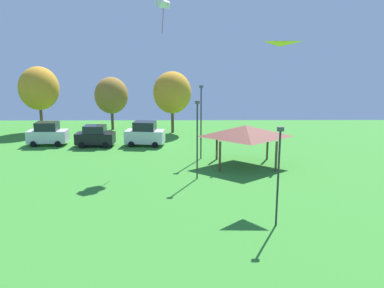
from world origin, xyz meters
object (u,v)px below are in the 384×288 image
kite_flying_5 (279,57)px  parked_car_second_from_left (95,136)px  park_pavilion (246,131)px  parked_car_third_from_left (145,134)px  parked_car_leftmost (48,134)px  light_post_0 (201,118)px  treeline_tree_2 (111,95)px  light_post_1 (278,171)px  kite_flying_4 (52,6)px  light_post_3 (197,135)px  treeline_tree_1 (39,88)px  treeline_tree_3 (172,93)px

kite_flying_5 → parked_car_second_from_left: (-16.55, 12.08, -8.40)m
kite_flying_5 → park_pavilion: (-1.61, 4.66, -6.44)m
parked_car_second_from_left → parked_car_third_from_left: parked_car_third_from_left is taller
parked_car_leftmost → light_post_0: (16.35, -5.89, 2.63)m
parked_car_leftmost → light_post_0: 17.58m
treeline_tree_2 → light_post_1: bearing=-63.4°
kite_flying_4 → light_post_3: (12.21, -5.11, -10.09)m
light_post_0 → light_post_3: bearing=-94.5°
kite_flying_5 → parked_car_second_from_left: 22.14m
kite_flying_4 → treeline_tree_1: kite_flying_4 is taller
parked_car_second_from_left → park_pavilion: 16.79m
kite_flying_4 → parked_car_leftmost: bearing=117.8°
kite_flying_5 → parked_car_leftmost: size_ratio=0.50×
parked_car_leftmost → light_post_3: light_post_3 is taller
parked_car_second_from_left → light_post_1: size_ratio=0.69×
light_post_0 → treeline_tree_1: size_ratio=0.85×
park_pavilion → parked_car_third_from_left: bearing=141.4°
kite_flying_5 → treeline_tree_2: bearing=127.3°
parked_car_third_from_left → light_post_1: size_ratio=0.74×
kite_flying_5 → parked_car_third_from_left: 18.68m
kite_flying_4 → light_post_1: size_ratio=0.38×
parked_car_second_from_left → light_post_0: light_post_0 is taller
parked_car_third_from_left → treeline_tree_3: 8.51m
kite_flying_4 → parked_car_second_from_left: 14.07m
light_post_1 → light_post_0: bearing=104.6°
light_post_1 → treeline_tree_2: (-14.93, 29.88, 1.10)m
kite_flying_5 → light_post_0: (-5.45, 6.85, -5.66)m
light_post_1 → light_post_3: size_ratio=0.94×
kite_flying_5 → light_post_3: 8.46m
park_pavilion → light_post_1: light_post_1 is taller
park_pavilion → light_post_1: bearing=-89.6°
parked_car_leftmost → light_post_1: light_post_1 is taller
kite_flying_4 → park_pavilion: kite_flying_4 is taller
park_pavilion → light_post_1: (0.09, -12.91, 0.24)m
kite_flying_5 → parked_car_third_from_left: (-11.29, 12.40, -8.24)m
parked_car_leftmost → treeline_tree_1: treeline_tree_1 is taller
parked_car_leftmost → light_post_3: (15.87, -12.07, 2.29)m
parked_car_second_from_left → treeline_tree_3: treeline_tree_3 is taller
kite_flying_4 → light_post_3: 16.64m
kite_flying_4 → parked_car_leftmost: (-3.67, 6.96, -12.38)m
light_post_3 → kite_flying_5: bearing=-6.5°
park_pavilion → light_post_3: size_ratio=0.98×
park_pavilion → treeline_tree_1: treeline_tree_1 is taller
kite_flying_5 → light_post_0: bearing=128.5°
kite_flying_5 → treeline_tree_1: (-25.15, 20.44, -4.10)m
kite_flying_4 → light_post_1: bearing=-40.2°
parked_car_second_from_left → treeline_tree_2: treeline_tree_2 is taller
light_post_0 → kite_flying_4: bearing=-175.2°
parked_car_third_from_left → kite_flying_4: bearing=-129.3°
park_pavilion → treeline_tree_3: size_ratio=0.81×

